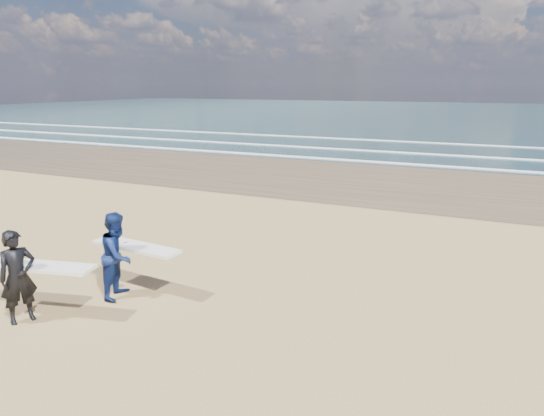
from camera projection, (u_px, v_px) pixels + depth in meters
The scene contains 2 objects.
surfer_near at pixel (21, 275), 9.33m from camera, with size 2.26×1.25×1.85m.
surfer_far at pixel (119, 254), 10.45m from camera, with size 2.24×1.23×1.89m.
Camera 1 is at (8.14, -5.41, 4.53)m, focal length 32.00 mm.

